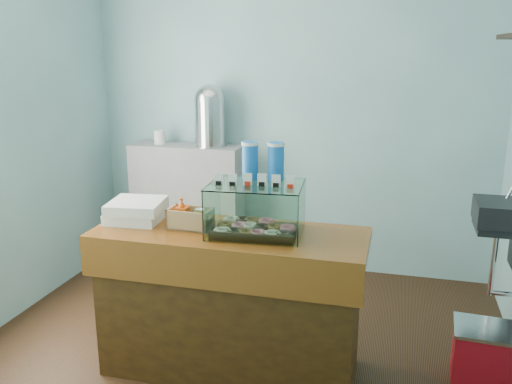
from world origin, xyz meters
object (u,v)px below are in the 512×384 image
(display_case, at_px, (257,205))
(red_cooler, at_px, (488,356))
(counter, at_px, (230,301))
(coffee_urn, at_px, (210,114))

(display_case, xyz_separation_m, red_cooler, (1.36, 0.20, -0.88))
(counter, xyz_separation_m, coffee_urn, (-0.67, 1.57, 0.92))
(counter, distance_m, display_case, 0.62)
(counter, relative_size, display_case, 2.84)
(display_case, bearing_deg, counter, -168.94)
(red_cooler, bearing_deg, coffee_urn, 152.16)
(display_case, distance_m, coffee_urn, 1.77)
(display_case, bearing_deg, red_cooler, 3.89)
(display_case, height_order, red_cooler, display_case)
(display_case, height_order, coffee_urn, coffee_urn)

